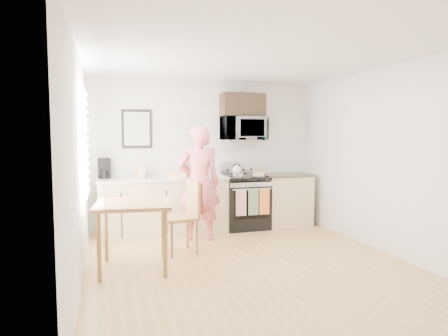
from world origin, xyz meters
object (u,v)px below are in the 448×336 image
object	(u,v)px
person	(199,183)
cake	(259,175)
microwave	(243,129)
chair	(190,206)
dining_table	(133,210)
range	(245,204)

from	to	relation	value
person	cake	distance (m)	1.20
microwave	cake	distance (m)	0.87
person	chair	distance (m)	0.69
microwave	person	size ratio (longest dim) A/B	0.42
microwave	dining_table	xyz separation A→B (m)	(-2.04, -1.77, -1.02)
person	cake	xyz separation A→B (m)	(1.14, 0.36, 0.07)
person	range	bearing A→B (deg)	-140.92
person	cake	bearing A→B (deg)	-153.22
chair	dining_table	bearing A→B (deg)	-156.34
microwave	dining_table	distance (m)	2.89
range	microwave	bearing A→B (deg)	90.06
range	cake	bearing A→B (deg)	-46.19
range	person	distance (m)	1.20
person	cake	size ratio (longest dim) A/B	7.32
chair	person	bearing A→B (deg)	55.56
dining_table	chair	size ratio (longest dim) A/B	0.88
microwave	cake	size ratio (longest dim) A/B	3.09
microwave	chair	xyz separation A→B (m)	(-1.23, -1.24, -1.10)
person	chair	world-z (taller)	person
chair	cake	bearing A→B (deg)	24.39
microwave	cake	world-z (taller)	microwave
person	chair	xyz separation A→B (m)	(-0.27, -0.59, -0.24)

